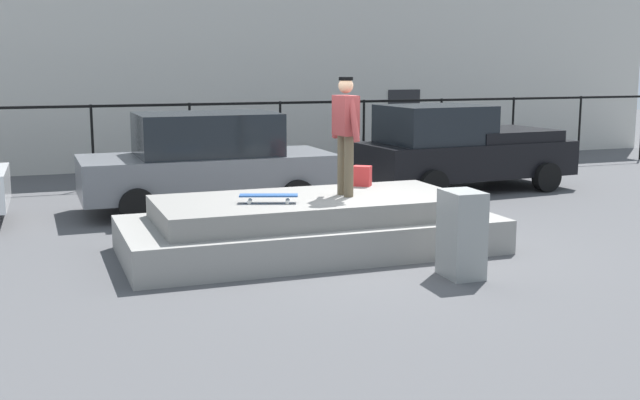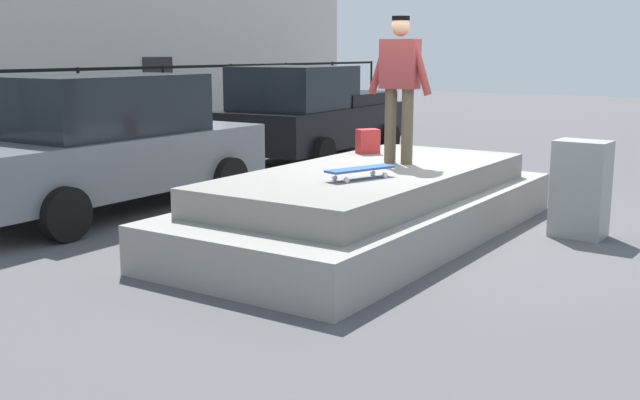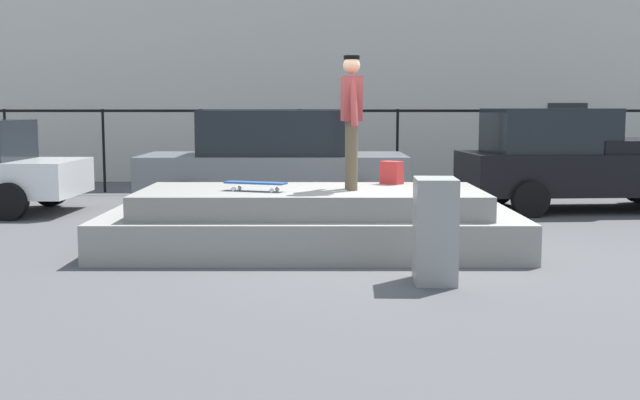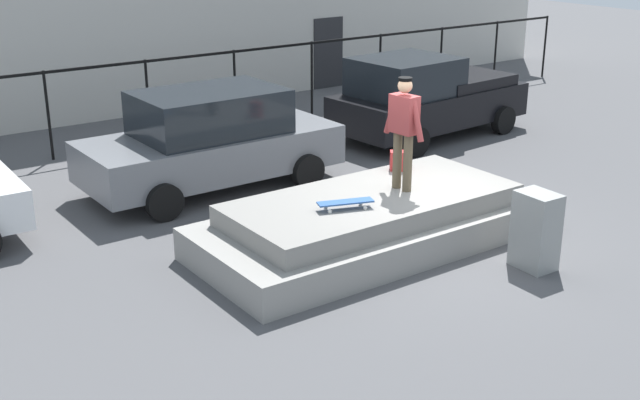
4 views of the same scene
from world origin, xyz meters
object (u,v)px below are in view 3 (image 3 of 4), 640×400
skateboard (257,183)px  car_black_pickup_far (584,159)px  car_grey_sedan_mid (275,161)px  utility_box (436,231)px  backpack (393,173)px  skateboarder (353,112)px

skateboard → car_black_pickup_far: car_black_pickup_far is taller
skateboard → car_grey_sedan_mid: car_grey_sedan_mid is taller
skateboard → utility_box: bearing=-40.4°
utility_box → backpack: bearing=96.9°
skateboard → car_black_pickup_far: 7.24m
skateboarder → car_grey_sedan_mid: 4.16m
skateboarder → car_grey_sedan_mid: size_ratio=0.37×
backpack → utility_box: utility_box is taller
skateboarder → skateboard: (-1.24, -0.20, -0.91)m
skateboarder → skateboard: bearing=-170.8°
skateboard → utility_box: 2.74m
skateboard → backpack: bearing=27.9°
skateboard → backpack: (1.85, 0.98, 0.06)m
skateboarder → car_grey_sedan_mid: skateboarder is taller
skateboarder → utility_box: 2.48m
backpack → car_black_pickup_far: size_ratio=0.07×
car_black_pickup_far → utility_box: size_ratio=4.22×
car_grey_sedan_mid → skateboard: bearing=-90.2°
skateboarder → car_black_pickup_far: (4.44, 4.29, -0.89)m
backpack → car_grey_sedan_mid: 3.60m
backpack → car_black_pickup_far: bearing=-100.6°
skateboarder → car_black_pickup_far: bearing=44.0°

